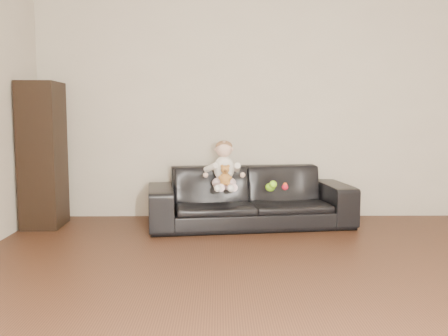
{
  "coord_description": "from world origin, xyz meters",
  "views": [
    {
      "loc": [
        -0.45,
        -2.97,
        1.18
      ],
      "look_at": [
        -0.4,
        2.15,
        0.63
      ],
      "focal_mm": 40.0,
      "sensor_mm": 36.0,
      "label": 1
    }
  ],
  "objects_px": {
    "toy_green": "(270,187)",
    "toy_rattle": "(285,187)",
    "teddy_bear": "(225,175)",
    "baby": "(224,168)",
    "toy_blue_disc": "(270,189)",
    "sofa": "(250,197)",
    "cabinet": "(43,155)"
  },
  "relations": [
    {
      "from": "sofa",
      "to": "teddy_bear",
      "type": "relative_size",
      "value": 10.29
    },
    {
      "from": "baby",
      "to": "toy_blue_disc",
      "type": "xyz_separation_m",
      "value": [
        0.48,
        -0.02,
        -0.22
      ]
    },
    {
      "from": "cabinet",
      "to": "sofa",
      "type": "bearing_deg",
      "value": -1.74
    },
    {
      "from": "teddy_bear",
      "to": "toy_blue_disc",
      "type": "bearing_deg",
      "value": 6.27
    },
    {
      "from": "toy_blue_disc",
      "to": "sofa",
      "type": "bearing_deg",
      "value": 145.41
    },
    {
      "from": "sofa",
      "to": "teddy_bear",
      "type": "bearing_deg",
      "value": -142.06
    },
    {
      "from": "toy_rattle",
      "to": "toy_blue_disc",
      "type": "xyz_separation_m",
      "value": [
        -0.15,
        0.05,
        -0.03
      ]
    },
    {
      "from": "baby",
      "to": "toy_blue_disc",
      "type": "height_order",
      "value": "baby"
    },
    {
      "from": "teddy_bear",
      "to": "sofa",
      "type": "bearing_deg",
      "value": 36.43
    },
    {
      "from": "toy_green",
      "to": "toy_rattle",
      "type": "distance_m",
      "value": 0.18
    },
    {
      "from": "toy_blue_disc",
      "to": "toy_rattle",
      "type": "bearing_deg",
      "value": -18.31
    },
    {
      "from": "baby",
      "to": "toy_blue_disc",
      "type": "bearing_deg",
      "value": -22.61
    },
    {
      "from": "sofa",
      "to": "teddy_bear",
      "type": "distance_m",
      "value": 0.46
    },
    {
      "from": "teddy_bear",
      "to": "toy_rattle",
      "type": "distance_m",
      "value": 0.63
    },
    {
      "from": "sofa",
      "to": "toy_green",
      "type": "xyz_separation_m",
      "value": [
        0.19,
        -0.27,
        0.14
      ]
    },
    {
      "from": "baby",
      "to": "toy_rattle",
      "type": "xyz_separation_m",
      "value": [
        0.62,
        -0.07,
        -0.19
      ]
    },
    {
      "from": "teddy_bear",
      "to": "toy_green",
      "type": "height_order",
      "value": "teddy_bear"
    },
    {
      "from": "cabinet",
      "to": "toy_rattle",
      "type": "xyz_separation_m",
      "value": [
        2.52,
        -0.19,
        -0.32
      ]
    },
    {
      "from": "toy_green",
      "to": "toy_blue_disc",
      "type": "xyz_separation_m",
      "value": [
        0.01,
        0.13,
        -0.04
      ]
    },
    {
      "from": "toy_green",
      "to": "toy_blue_disc",
      "type": "relative_size",
      "value": 1.31
    },
    {
      "from": "cabinet",
      "to": "baby",
      "type": "distance_m",
      "value": 1.9
    },
    {
      "from": "cabinet",
      "to": "toy_rattle",
      "type": "distance_m",
      "value": 2.55
    },
    {
      "from": "toy_green",
      "to": "toy_blue_disc",
      "type": "bearing_deg",
      "value": 83.45
    },
    {
      "from": "sofa",
      "to": "baby",
      "type": "height_order",
      "value": "baby"
    },
    {
      "from": "baby",
      "to": "teddy_bear",
      "type": "bearing_deg",
      "value": -105.93
    },
    {
      "from": "baby",
      "to": "toy_green",
      "type": "relative_size",
      "value": 4.1
    },
    {
      "from": "cabinet",
      "to": "baby",
      "type": "height_order",
      "value": "cabinet"
    },
    {
      "from": "sofa",
      "to": "teddy_bear",
      "type": "xyz_separation_m",
      "value": [
        -0.26,
        -0.27,
        0.26
      ]
    },
    {
      "from": "baby",
      "to": "toy_rattle",
      "type": "distance_m",
      "value": 0.65
    },
    {
      "from": "sofa",
      "to": "toy_rattle",
      "type": "relative_size",
      "value": 31.56
    },
    {
      "from": "sofa",
      "to": "toy_green",
      "type": "height_order",
      "value": "sofa"
    },
    {
      "from": "cabinet",
      "to": "toy_green",
      "type": "bearing_deg",
      "value": -8.2
    }
  ]
}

